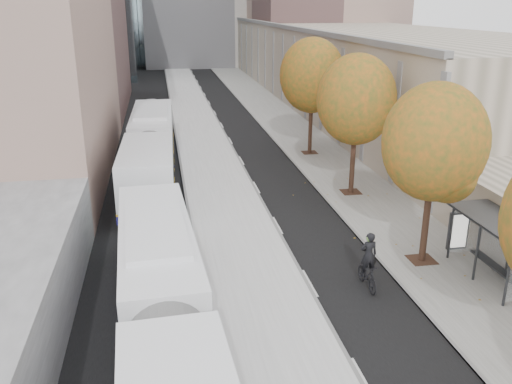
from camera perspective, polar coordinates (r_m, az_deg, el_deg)
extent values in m
cube|color=#B2B2B2|center=(42.81, -5.52, 5.07)|extent=(4.25, 150.00, 0.15)
cube|color=gray|center=(44.15, 4.92, 5.47)|extent=(4.75, 150.00, 0.08)
cube|color=gray|center=(74.22, 7.88, 14.04)|extent=(18.00, 92.00, 8.00)
cube|color=#383A3F|center=(22.90, 24.11, -2.77)|extent=(1.90, 4.40, 0.10)
cylinder|color=#383A3F|center=(21.53, 24.98, -8.03)|extent=(0.10, 0.10, 2.40)
cube|color=silver|center=(23.75, 25.16, -5.38)|extent=(0.04, 4.00, 2.10)
cylinder|color=#2F2314|center=(23.83, 17.41, -3.32)|extent=(0.28, 0.28, 3.24)
sphere|color=#2E511C|center=(22.76, 18.30, 5.00)|extent=(4.20, 4.20, 4.20)
cylinder|color=#2F2314|center=(31.58, 10.11, 2.90)|extent=(0.28, 0.28, 3.38)
sphere|color=#2E511C|center=(30.76, 10.52, 9.55)|extent=(4.40, 4.40, 4.40)
cylinder|color=#2F2314|center=(39.85, 5.74, 6.60)|extent=(0.28, 0.28, 3.51)
sphere|color=#2E511C|center=(39.20, 5.93, 12.11)|extent=(4.60, 4.60, 4.60)
cube|color=white|center=(16.75, -9.51, -13.58)|extent=(3.47, 17.84, 2.96)
cube|color=black|center=(16.47, -9.62, -11.99)|extent=(3.49, 17.14, 1.02)
cube|color=white|center=(35.64, -10.97, 4.46)|extent=(3.29, 19.38, 3.22)
cube|color=black|center=(35.50, -11.03, 5.38)|extent=(3.33, 18.61, 1.12)
cube|color=#007E5B|center=(26.56, -11.02, -1.52)|extent=(2.04, 0.11, 1.24)
imported|color=black|center=(21.63, 11.62, -8.55)|extent=(0.54, 1.82, 1.09)
imported|color=black|center=(21.25, 11.77, -6.49)|extent=(0.68, 0.45, 1.83)
sphere|color=#638A42|center=(20.96, 11.90, -4.79)|extent=(0.28, 0.28, 0.28)
imported|color=silver|center=(56.74, -10.83, 8.93)|extent=(2.38, 4.17, 1.34)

